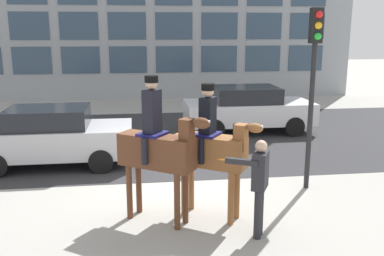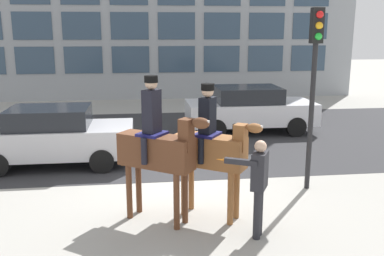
{
  "view_description": "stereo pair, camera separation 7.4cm",
  "coord_description": "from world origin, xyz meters",
  "views": [
    {
      "loc": [
        -0.82,
        -8.89,
        3.45
      ],
      "look_at": [
        0.24,
        -0.89,
        1.6
      ],
      "focal_mm": 40.0,
      "sensor_mm": 36.0,
      "label": 1
    },
    {
      "loc": [
        -0.75,
        -8.9,
        3.45
      ],
      "look_at": [
        0.24,
        -0.89,
        1.6
      ],
      "focal_mm": 40.0,
      "sensor_mm": 36.0,
      "label": 2
    }
  ],
  "objects": [
    {
      "name": "pedestrian_bystander",
      "position": [
        1.17,
        -2.37,
        1.0
      ],
      "size": [
        0.91,
        0.46,
        1.7
      ],
      "rotation": [
        0.0,
        0.0,
        2.66
      ],
      "color": "#232328",
      "rests_on": "ground_plane"
    },
    {
      "name": "mounted_horse_lead",
      "position": [
        -0.46,
        -1.52,
        1.41
      ],
      "size": [
        1.63,
        1.27,
        2.68
      ],
      "rotation": [
        0.0,
        0.0,
        -0.61
      ],
      "color": "#59331E",
      "rests_on": "ground_plane"
    },
    {
      "name": "traffic_light",
      "position": [
        2.91,
        -0.27,
        2.62
      ],
      "size": [
        0.24,
        0.29,
        3.9
      ],
      "color": "black",
      "rests_on": "ground_plane"
    },
    {
      "name": "road_surface",
      "position": [
        0.0,
        4.75,
        0.0
      ],
      "size": [
        20.97,
        8.5,
        0.01
      ],
      "color": "#2D2D30",
      "rests_on": "ground_plane"
    },
    {
      "name": "ground_plane",
      "position": [
        0.0,
        0.0,
        0.0
      ],
      "size": [
        80.0,
        80.0,
        0.0
      ],
      "primitive_type": "plane",
      "color": "#9E9B93"
    },
    {
      "name": "street_car_far_lane",
      "position": [
        2.99,
        5.24,
        0.81
      ],
      "size": [
        4.33,
        1.99,
        1.56
      ],
      "color": "silver",
      "rests_on": "ground_plane"
    },
    {
      "name": "mounted_horse_companion",
      "position": [
        0.53,
        -1.47,
        1.34
      ],
      "size": [
        1.53,
        1.17,
        2.52
      ],
      "rotation": [
        0.0,
        0.0,
        -0.59
      ],
      "color": "brown",
      "rests_on": "ground_plane"
    },
    {
      "name": "street_car_near_lane",
      "position": [
        -2.98,
        2.17,
        0.78
      ],
      "size": [
        4.0,
        1.79,
        1.53
      ],
      "color": "#B7B7BC",
      "rests_on": "ground_plane"
    }
  ]
}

